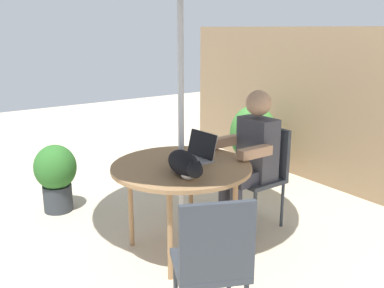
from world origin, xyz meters
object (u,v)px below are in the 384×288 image
(potted_plant_near_fence, at_px, (56,174))
(chair_empty, at_px, (213,259))
(potted_plant_by_chair, at_px, (253,139))
(cat, at_px, (185,164))
(laptop, at_px, (197,152))
(chair_occupied, at_px, (263,168))
(person_seated, at_px, (251,153))
(patio_table, at_px, (181,172))

(potted_plant_near_fence, bearing_deg, chair_empty, 3.18)
(potted_plant_by_chair, bearing_deg, cat, -56.39)
(potted_plant_near_fence, bearing_deg, laptop, 29.93)
(chair_occupied, height_order, potted_plant_near_fence, chair_occupied)
(chair_occupied, xyz_separation_m, potted_plant_near_fence, (-1.34, -1.45, -0.15))
(chair_occupied, height_order, cat, cat)
(chair_empty, xyz_separation_m, potted_plant_by_chair, (-1.93, 2.11, -0.06))
(chair_occupied, xyz_separation_m, chair_empty, (0.96, -1.32, 0.00))
(person_seated, relative_size, cat, 1.96)
(chair_occupied, xyz_separation_m, laptop, (-0.05, -0.70, 0.26))
(potted_plant_near_fence, bearing_deg, cat, 16.04)
(laptop, relative_size, potted_plant_by_chair, 0.37)
(chair_empty, distance_m, potted_plant_near_fence, 2.31)
(cat, bearing_deg, potted_plant_near_fence, -163.96)
(patio_table, bearing_deg, laptop, 104.12)
(person_seated, bearing_deg, potted_plant_by_chair, 135.85)
(laptop, xyz_separation_m, potted_plant_by_chair, (-0.92, 1.49, -0.32))
(chair_occupied, bearing_deg, person_seated, -90.00)
(chair_occupied, relative_size, potted_plant_near_fence, 1.34)
(laptop, bearing_deg, patio_table, -75.88)
(patio_table, relative_size, potted_plant_near_fence, 1.63)
(patio_table, xyz_separation_m, chair_empty, (0.96, -0.44, -0.14))
(patio_table, height_order, person_seated, person_seated)
(chair_occupied, height_order, chair_empty, same)
(potted_plant_near_fence, bearing_deg, person_seated, 43.92)
(chair_empty, relative_size, person_seated, 0.72)
(chair_empty, height_order, laptop, laptop)
(patio_table, relative_size, person_seated, 0.88)
(patio_table, relative_size, cat, 1.71)
(person_seated, bearing_deg, chair_occupied, 90.00)
(laptop, bearing_deg, potted_plant_by_chair, 121.85)
(person_seated, distance_m, laptop, 0.56)
(chair_occupied, distance_m, laptop, 0.75)
(chair_empty, bearing_deg, laptop, 148.36)
(potted_plant_by_chair, bearing_deg, potted_plant_near_fence, -99.47)
(person_seated, height_order, potted_plant_by_chair, person_seated)
(potted_plant_near_fence, distance_m, potted_plant_by_chair, 2.27)
(potted_plant_by_chair, bearing_deg, chair_empty, -47.53)
(potted_plant_by_chair, bearing_deg, patio_table, -59.85)
(chair_occupied, distance_m, cat, 1.06)
(cat, bearing_deg, potted_plant_by_chair, 123.61)
(laptop, bearing_deg, chair_occupied, 86.28)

